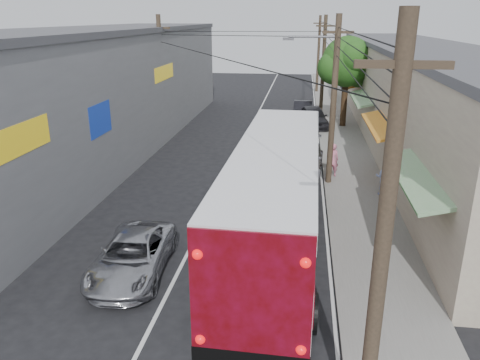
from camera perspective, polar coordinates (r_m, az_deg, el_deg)
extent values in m
plane|color=black|center=(12.69, -12.14, -19.48)|extent=(120.00, 120.00, 0.00)
cube|color=slate|center=(30.36, 12.59, 3.95)|extent=(3.00, 80.00, 0.12)
cube|color=#BEB397|center=(32.40, 20.75, 9.45)|extent=(6.00, 40.00, 6.00)
cube|color=#4C4C51|center=(32.09, 21.43, 14.90)|extent=(6.20, 40.00, 0.30)
cube|color=#186E19|center=(16.47, 21.05, 0.46)|extent=(1.39, 6.00, 0.46)
cube|color=orange|center=(24.06, 17.00, 6.57)|extent=(1.39, 6.00, 0.46)
cube|color=#186E19|center=(31.85, 14.87, 9.71)|extent=(1.39, 6.00, 0.46)
cube|color=orange|center=(39.72, 13.57, 11.61)|extent=(1.39, 6.00, 0.46)
cube|color=#186E19|center=(47.64, 12.68, 12.88)|extent=(1.39, 6.00, 0.46)
cube|color=gray|center=(30.17, -16.70, 10.21)|extent=(7.00, 36.00, 7.00)
cube|color=#4C4C51|center=(29.87, -17.38, 17.02)|extent=(7.20, 36.00, 0.30)
cube|color=yellow|center=(16.31, -25.44, 4.46)|extent=(0.12, 3.50, 1.00)
cube|color=#1433A5|center=(21.57, -16.79, 7.10)|extent=(0.12, 2.20, 1.40)
cube|color=yellow|center=(30.70, -9.31, 12.78)|extent=(0.12, 4.00, 0.90)
cylinder|color=#473828|center=(8.30, 16.82, -9.29)|extent=(0.28, 0.28, 8.00)
cube|color=#473828|center=(7.38, 19.26, 13.16)|extent=(1.40, 0.12, 0.12)
cylinder|color=#473828|center=(22.59, 11.31, 9.10)|extent=(0.28, 0.28, 8.00)
cube|color=#473828|center=(22.27, 11.87, 17.22)|extent=(1.40, 0.12, 0.12)
cylinder|color=#473828|center=(37.44, 10.08, 13.10)|extent=(0.28, 0.28, 8.00)
cube|color=#473828|center=(37.25, 10.38, 18.00)|extent=(1.40, 0.12, 0.12)
cylinder|color=#473828|center=(52.38, 9.53, 14.83)|extent=(0.28, 0.28, 8.00)
cube|color=#473828|center=(52.24, 9.74, 18.32)|extent=(1.40, 0.12, 0.12)
cylinder|color=#473828|center=(30.81, -9.54, 11.85)|extent=(0.28, 0.28, 8.00)
cube|color=#473828|center=(30.57, -9.88, 17.80)|extent=(1.40, 0.12, 0.12)
cylinder|color=#59595E|center=(22.23, 8.88, 16.88)|extent=(2.20, 0.10, 0.10)
cube|color=#59595E|center=(22.25, 5.92, 16.74)|extent=(0.50, 0.18, 0.12)
cylinder|color=#3F2B19|center=(35.83, 12.58, 9.44)|extent=(0.44, 0.44, 4.00)
sphere|color=#184612|center=(35.48, 12.92, 13.89)|extent=(3.60, 3.60, 3.60)
sphere|color=#184612|center=(36.22, 14.38, 12.93)|extent=(2.60, 2.60, 2.60)
sphere|color=#184612|center=(35.05, 11.42, 13.28)|extent=(2.40, 2.40, 2.40)
sphere|color=#184612|center=(34.49, 13.79, 14.35)|extent=(2.20, 2.20, 2.20)
sphere|color=#184612|center=(36.33, 12.34, 14.37)|extent=(2.00, 2.00, 2.00)
cube|color=white|center=(16.48, 4.33, -4.44)|extent=(2.99, 12.99, 2.05)
cube|color=black|center=(16.44, 4.62, 1.13)|extent=(2.96, 10.83, 1.08)
cube|color=white|center=(15.71, 4.54, 3.14)|extent=(2.99, 12.99, 0.54)
cube|color=maroon|center=(10.35, 1.29, -14.14)|extent=(2.67, 0.15, 3.12)
sphere|color=red|center=(11.19, -4.85, -18.75)|extent=(0.24, 0.24, 0.24)
sphere|color=red|center=(10.96, 7.45, -19.81)|extent=(0.24, 0.24, 0.24)
sphere|color=red|center=(10.01, -5.20, -9.00)|extent=(0.24, 0.24, 0.24)
sphere|color=red|center=(9.75, 8.00, -9.93)|extent=(0.24, 0.24, 0.24)
cylinder|color=black|center=(13.05, -3.62, -14.84)|extent=(0.35, 1.08, 1.08)
cylinder|color=black|center=(12.82, 8.68, -15.77)|extent=(0.35, 1.08, 1.08)
cylinder|color=black|center=(19.84, 1.20, -2.34)|extent=(0.35, 1.08, 1.08)
cylinder|color=black|center=(19.69, 9.00, -2.77)|extent=(0.35, 1.08, 1.08)
cylinder|color=black|center=(21.34, 1.80, -0.76)|extent=(0.35, 1.08, 1.08)
cylinder|color=black|center=(21.20, 9.04, -1.14)|extent=(0.35, 1.08, 1.08)
imported|color=#B4B5BC|center=(15.51, -12.96, -9.00)|extent=(2.37, 4.68, 1.27)
imported|color=gray|center=(24.66, 7.41, 2.49)|extent=(2.60, 5.61, 1.59)
imported|color=#28272D|center=(35.64, 8.92, 7.61)|extent=(2.45, 4.77, 1.55)
imported|color=black|center=(38.65, 7.66, 8.45)|extent=(1.52, 4.21, 1.38)
imported|color=pink|center=(24.21, 11.20, 2.42)|extent=(0.68, 0.49, 1.72)
imported|color=#93A3D6|center=(22.21, 17.18, 0.28)|extent=(0.98, 0.88, 1.65)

